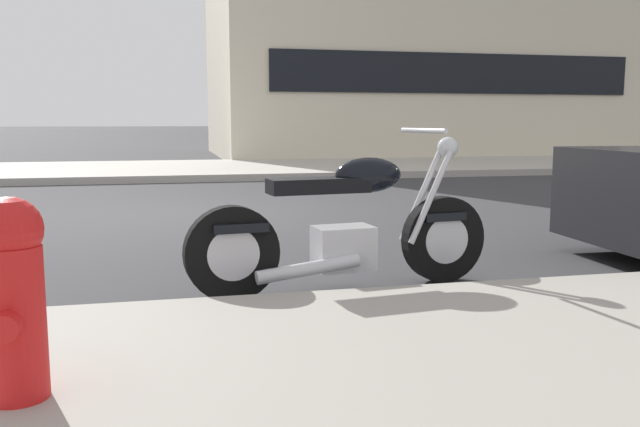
{
  "coord_description": "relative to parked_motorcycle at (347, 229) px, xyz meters",
  "views": [
    {
      "loc": [
        -0.34,
        -8.37,
        1.16
      ],
      "look_at": [
        0.71,
        -3.88,
        0.52
      ],
      "focal_mm": 37.66,
      "sensor_mm": 36.0,
      "label": 1
    }
  ],
  "objects": [
    {
      "name": "parked_motorcycle",
      "position": [
        0.0,
        0.0,
        0.0
      ],
      "size": [
        2.17,
        0.64,
        1.11
      ],
      "rotation": [
        0.0,
        0.0,
        0.11
      ],
      "color": "black",
      "rests_on": "ground"
    },
    {
      "name": "parking_stall_stripe",
      "position": [
        -0.86,
        0.19,
        -0.42
      ],
      "size": [
        0.12,
        2.2,
        0.01
      ],
      "primitive_type": "cube",
      "color": "silver",
      "rests_on": "ground"
    },
    {
      "name": "ground_plane",
      "position": [
        -0.86,
        4.01,
        -0.42
      ],
      "size": [
        260.0,
        260.0,
        0.0
      ],
      "primitive_type": "plane",
      "color": "#333335"
    },
    {
      "name": "fire_hydrant",
      "position": [
        -1.75,
        -1.79,
        0.11
      ],
      "size": [
        0.24,
        0.36,
        0.75
      ],
      "color": "red",
      "rests_on": "sidewalk_near_curb"
    }
  ]
}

